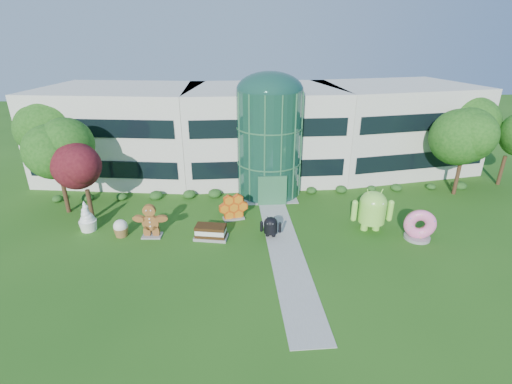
{
  "coord_description": "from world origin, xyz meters",
  "views": [
    {
      "loc": [
        -4.0,
        -21.51,
        14.44
      ],
      "look_at": [
        -1.72,
        6.0,
        2.6
      ],
      "focal_mm": 26.0,
      "sensor_mm": 36.0,
      "label": 1
    }
  ],
  "objects_px": {
    "android_green": "(373,208)",
    "android_black": "(271,225)",
    "gingerbread": "(150,221)",
    "donut": "(419,224)"
  },
  "relations": [
    {
      "from": "android_black",
      "to": "android_green",
      "type": "bearing_deg",
      "value": 15.46
    },
    {
      "from": "android_black",
      "to": "gingerbread",
      "type": "bearing_deg",
      "value": -172.85
    },
    {
      "from": "android_green",
      "to": "android_black",
      "type": "bearing_deg",
      "value": -171.85
    },
    {
      "from": "gingerbread",
      "to": "android_green",
      "type": "bearing_deg",
      "value": 3.78
    },
    {
      "from": "gingerbread",
      "to": "donut",
      "type": "bearing_deg",
      "value": -0.77
    },
    {
      "from": "donut",
      "to": "android_black",
      "type": "bearing_deg",
      "value": -171.7
    },
    {
      "from": "android_green",
      "to": "gingerbread",
      "type": "bearing_deg",
      "value": -176.27
    },
    {
      "from": "android_black",
      "to": "donut",
      "type": "distance_m",
      "value": 11.19
    },
    {
      "from": "gingerbread",
      "to": "android_black",
      "type": "bearing_deg",
      "value": -0.12
    },
    {
      "from": "android_black",
      "to": "donut",
      "type": "relative_size",
      "value": 0.78
    }
  ]
}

